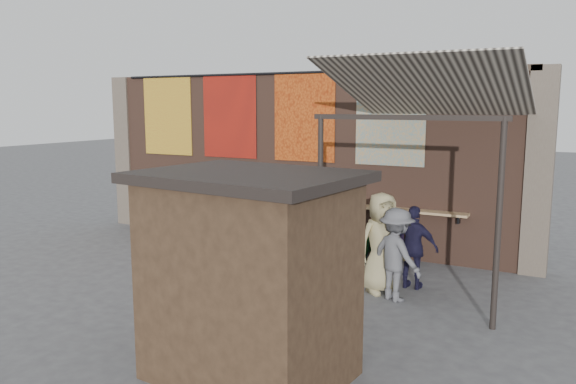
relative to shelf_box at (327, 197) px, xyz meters
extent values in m
plane|color=#474749|center=(-0.96, -2.30, -1.25)|extent=(70.00, 70.00, 0.00)
cube|color=brown|center=(-0.96, 0.40, 0.75)|extent=(10.00, 0.40, 4.00)
cube|color=#4C4238|center=(-6.16, 0.40, 0.75)|extent=(0.50, 0.50, 4.00)
cube|color=#4C4238|center=(4.24, 0.40, 0.75)|extent=(0.50, 0.50, 4.00)
cube|color=#9E7A51|center=(-0.96, 0.03, -0.15)|extent=(8.00, 0.32, 0.05)
cube|color=white|center=(0.00, 0.00, 0.00)|extent=(0.60, 0.28, 0.24)
cube|color=maroon|center=(-4.56, 0.18, 1.75)|extent=(1.50, 0.02, 2.00)
cube|color=red|center=(-2.66, 0.18, 1.75)|extent=(1.50, 0.02, 2.00)
cube|color=#B04A16|center=(-0.66, 0.18, 1.75)|extent=(1.50, 0.02, 2.00)
cube|color=teal|center=(1.34, 0.18, 1.75)|extent=(1.50, 0.02, 2.00)
cylinder|color=black|center=(-0.96, 0.17, 2.73)|extent=(9.50, 0.06, 0.06)
imported|color=#7C87B4|center=(-3.17, -0.90, -0.38)|extent=(0.70, 0.53, 1.73)
imported|color=#2C2227|center=(-3.84, -0.30, -0.40)|extent=(1.03, 0.94, 1.70)
imported|color=black|center=(2.39, -1.60, -0.50)|extent=(0.89, 0.40, 1.50)
imported|color=#55555A|center=(2.29, -2.35, -0.46)|extent=(1.18, 1.01, 1.58)
imported|color=#9A8D62|center=(1.94, -2.06, -0.36)|extent=(0.99, 1.03, 1.77)
cube|color=black|center=(1.53, -5.79, -0.06)|extent=(2.37, 1.89, 2.38)
cube|color=black|center=(1.53, -5.79, 1.20)|extent=(2.66, 2.16, 0.12)
cube|color=gold|center=(1.62, -4.94, 0.48)|extent=(1.20, 0.17, 0.50)
cube|color=#473321|center=(1.62, -4.94, -0.38)|extent=(1.83, 0.30, 0.06)
cube|color=beige|center=(2.54, -1.40, 2.30)|extent=(3.20, 3.28, 0.97)
cube|color=#33261C|center=(2.54, 0.19, 2.70)|extent=(3.30, 0.08, 0.12)
cube|color=black|center=(2.54, -2.90, 1.83)|extent=(3.00, 0.08, 0.08)
cylinder|color=black|center=(1.14, -2.90, 0.30)|extent=(0.09, 0.09, 3.10)
cylinder|color=black|center=(3.94, -2.90, 0.30)|extent=(0.09, 0.09, 3.10)
camera|label=1|loc=(4.90, -11.26, 2.01)|focal=35.00mm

